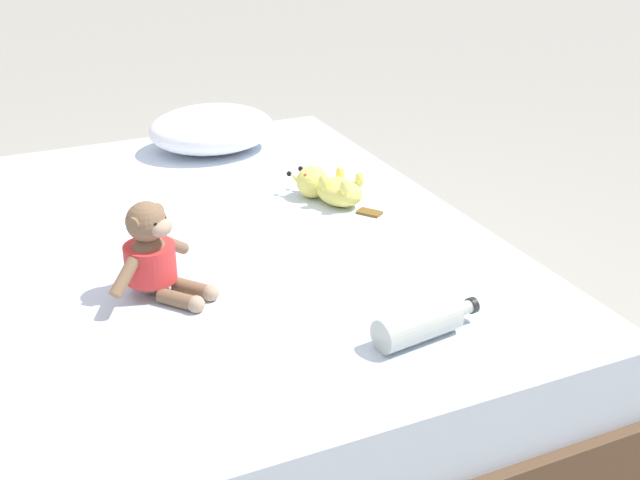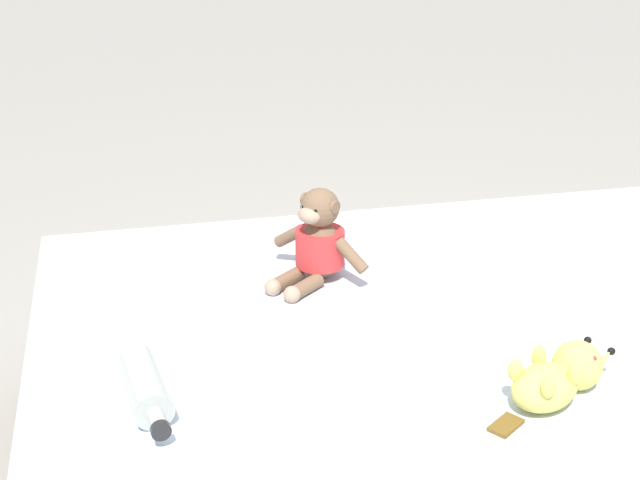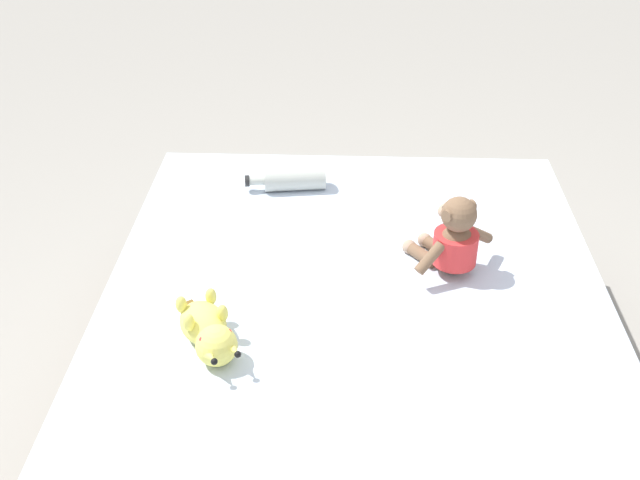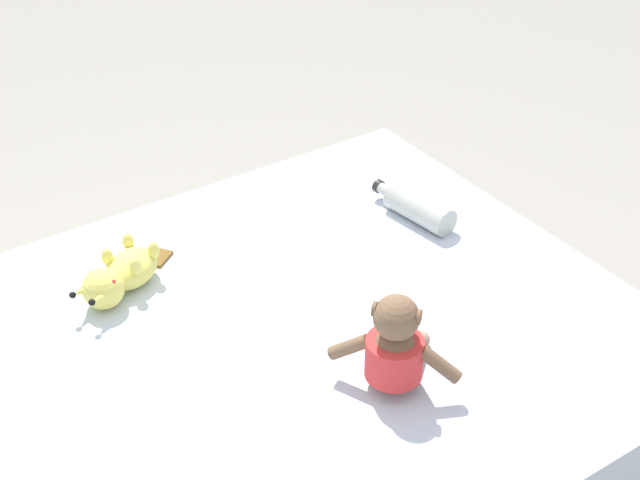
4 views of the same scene
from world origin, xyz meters
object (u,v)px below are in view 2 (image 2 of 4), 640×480
(bed, at_px, (443,407))
(glass_bottle, at_px, (146,387))
(plush_monkey, at_px, (317,243))
(plush_yellow_creature, at_px, (559,377))

(bed, xyz_separation_m, glass_bottle, (0.21, -0.69, 0.28))
(plush_monkey, height_order, glass_bottle, plush_monkey)
(bed, relative_size, plush_yellow_creature, 6.16)
(bed, distance_m, glass_bottle, 0.77)
(bed, relative_size, plush_monkey, 7.53)
(plush_monkey, height_order, plush_yellow_creature, plush_monkey)
(bed, distance_m, plush_yellow_creature, 0.47)
(bed, height_order, plush_monkey, plush_monkey)
(bed, xyz_separation_m, plush_yellow_creature, (0.35, 0.10, 0.29))
(plush_yellow_creature, relative_size, glass_bottle, 1.18)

